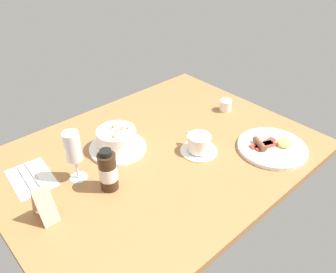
% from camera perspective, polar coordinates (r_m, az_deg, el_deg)
% --- Properties ---
extents(ground_plane, '(1.10, 0.84, 0.03)m').
position_cam_1_polar(ground_plane, '(1.22, -1.68, -3.28)').
color(ground_plane, '#9E6B3D').
extents(porridge_bowl, '(0.20, 0.20, 0.09)m').
position_cam_1_polar(porridge_bowl, '(1.21, -8.63, -0.62)').
color(porridge_bowl, white).
rests_on(porridge_bowl, ground_plane).
extents(cutlery_setting, '(0.14, 0.18, 0.01)m').
position_cam_1_polar(cutlery_setting, '(1.18, -22.06, -6.57)').
color(cutlery_setting, white).
rests_on(cutlery_setting, ground_plane).
extents(coffee_cup, '(0.13, 0.14, 0.07)m').
position_cam_1_polar(coffee_cup, '(1.20, 5.28, -1.29)').
color(coffee_cup, white).
rests_on(coffee_cup, ground_plane).
extents(creamer_jug, '(0.06, 0.05, 0.05)m').
position_cam_1_polar(creamer_jug, '(1.46, 9.73, 5.25)').
color(creamer_jug, white).
rests_on(creamer_jug, ground_plane).
extents(wine_glass, '(0.06, 0.06, 0.18)m').
position_cam_1_polar(wine_glass, '(1.07, -15.78, -2.06)').
color(wine_glass, white).
rests_on(wine_glass, ground_plane).
extents(sauce_bottle_brown, '(0.06, 0.06, 0.14)m').
position_cam_1_polar(sauce_bottle_brown, '(1.04, -10.11, -5.80)').
color(sauce_bottle_brown, '#382314').
rests_on(sauce_bottle_brown, ground_plane).
extents(breakfast_plate, '(0.25, 0.25, 0.04)m').
position_cam_1_polar(breakfast_plate, '(1.27, 17.23, -1.73)').
color(breakfast_plate, white).
rests_on(breakfast_plate, ground_plane).
extents(menu_card, '(0.05, 0.08, 0.11)m').
position_cam_1_polar(menu_card, '(1.01, -20.37, -10.49)').
color(menu_card, tan).
rests_on(menu_card, ground_plane).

